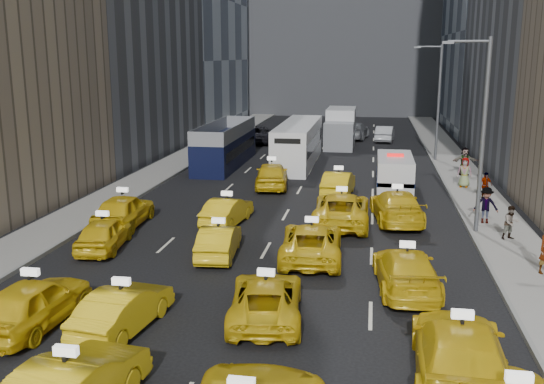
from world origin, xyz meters
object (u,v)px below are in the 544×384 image
(nypd_van, at_px, (394,175))
(city_bus, at_px, (298,144))
(double_decker, at_px, (225,145))
(box_truck, at_px, (340,128))

(nypd_van, height_order, city_bus, city_bus)
(double_decker, xyz_separation_m, city_bus, (5.33, 1.70, -0.01))
(double_decker, relative_size, city_bus, 0.90)
(double_decker, bearing_deg, city_bus, 15.91)
(double_decker, height_order, box_truck, box_truck)
(nypd_van, distance_m, box_truck, 18.90)
(double_decker, distance_m, city_bus, 5.60)
(nypd_van, xyz_separation_m, city_bus, (-7.00, 8.73, 0.49))
(double_decker, relative_size, box_truck, 1.44)
(box_truck, bearing_deg, city_bus, -99.88)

